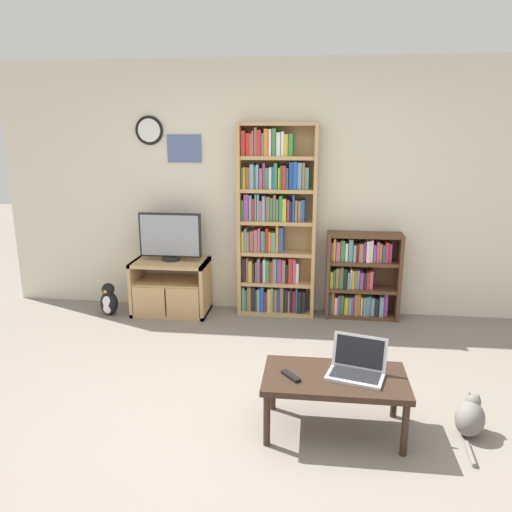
{
  "coord_description": "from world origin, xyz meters",
  "views": [
    {
      "loc": [
        0.4,
        -2.87,
        1.94
      ],
      "look_at": [
        -0.09,
        1.25,
        0.86
      ],
      "focal_mm": 35.0,
      "sensor_mm": 36.0,
      "label": 1
    }
  ],
  "objects": [
    {
      "name": "ground_plane",
      "position": [
        0.0,
        0.0,
        0.0
      ],
      "size": [
        18.0,
        18.0,
        0.0
      ],
      "primitive_type": "plane",
      "color": "gray"
    },
    {
      "name": "wall_back",
      "position": [
        -0.01,
        2.3,
        1.3
      ],
      "size": [
        5.93,
        0.09,
        2.6
      ],
      "color": "beige",
      "rests_on": "ground_plane"
    },
    {
      "name": "tv_stand",
      "position": [
        -1.1,
        2.01,
        0.29
      ],
      "size": [
        0.79,
        0.46,
        0.57
      ],
      "color": "tan",
      "rests_on": "ground_plane"
    },
    {
      "name": "television",
      "position": [
        -1.09,
        2.05,
        0.83
      ],
      "size": [
        0.65,
        0.18,
        0.5
      ],
      "color": "black",
      "rests_on": "tv_stand"
    },
    {
      "name": "bookshelf_tall",
      "position": [
        -0.02,
        2.15,
        0.97
      ],
      "size": [
        0.8,
        0.25,
        1.98
      ],
      "color": "tan",
      "rests_on": "ground_plane"
    },
    {
      "name": "bookshelf_short",
      "position": [
        0.88,
        2.15,
        0.44
      ],
      "size": [
        0.75,
        0.24,
        0.9
      ],
      "color": "brown",
      "rests_on": "ground_plane"
    },
    {
      "name": "coffee_table",
      "position": [
        0.56,
        0.06,
        0.35
      ],
      "size": [
        0.92,
        0.5,
        0.39
      ],
      "color": "#332319",
      "rests_on": "ground_plane"
    },
    {
      "name": "laptop",
      "position": [
        0.7,
        0.09,
        0.45
      ],
      "size": [
        0.4,
        0.34,
        0.24
      ],
      "rotation": [
        0.0,
        0.0,
        -0.27
      ],
      "color": "#B7BABC",
      "rests_on": "coffee_table"
    },
    {
      "name": "remote_near_laptop",
      "position": [
        0.28,
        0.01,
        0.4
      ],
      "size": [
        0.14,
        0.15,
        0.02
      ],
      "rotation": [
        0.0,
        0.0,
        0.68
      ],
      "color": "black",
      "rests_on": "coffee_table"
    },
    {
      "name": "cat",
      "position": [
        1.44,
        0.12,
        0.12
      ],
      "size": [
        0.27,
        0.49,
        0.27
      ],
      "rotation": [
        0.0,
        0.0,
        -0.45
      ],
      "color": "slate",
      "rests_on": "ground_plane"
    },
    {
      "name": "penguin_figurine",
      "position": [
        -1.74,
        1.87,
        0.16
      ],
      "size": [
        0.19,
        0.17,
        0.35
      ],
      "color": "black",
      "rests_on": "ground_plane"
    }
  ]
}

